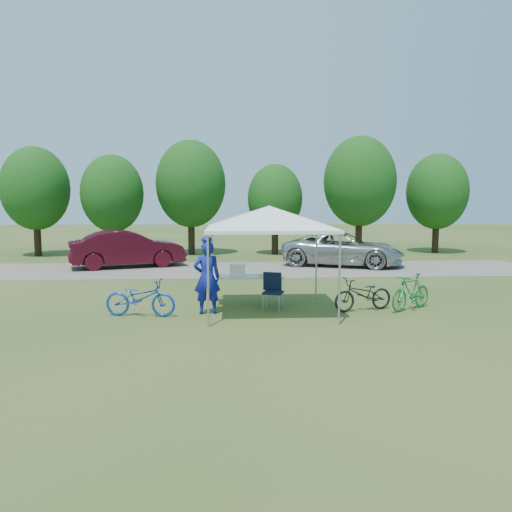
# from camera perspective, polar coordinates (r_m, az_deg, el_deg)

# --- Properties ---
(ground) EXTENTS (100.00, 100.00, 0.00)m
(ground) POSITION_cam_1_polar(r_m,az_deg,el_deg) (13.01, 1.47, -6.34)
(ground) COLOR #2D5119
(ground) RESTS_ON ground
(gravel_strip) EXTENTS (24.00, 5.00, 0.02)m
(gravel_strip) POSITION_cam_1_polar(r_m,az_deg,el_deg) (20.87, -0.35, -1.53)
(gravel_strip) COLOR gray
(gravel_strip) RESTS_ON ground
(canopy) EXTENTS (4.53, 4.53, 3.00)m
(canopy) POSITION_cam_1_polar(r_m,az_deg,el_deg) (12.70, 1.50, 5.42)
(canopy) COLOR #A5A5AA
(canopy) RESTS_ON ground
(treeline) EXTENTS (24.89, 4.28, 6.30)m
(treeline) POSITION_cam_1_polar(r_m,az_deg,el_deg) (26.72, -1.66, 7.74)
(treeline) COLOR #382314
(treeline) RESTS_ON ground
(folding_table) EXTENTS (1.91, 0.79, 0.78)m
(folding_table) POSITION_cam_1_polar(r_m,az_deg,el_deg) (13.85, -0.93, -2.45)
(folding_table) COLOR white
(folding_table) RESTS_ON ground
(folding_chair) EXTENTS (0.62, 0.65, 0.96)m
(folding_chair) POSITION_cam_1_polar(r_m,az_deg,el_deg) (13.22, 1.92, -3.63)
(folding_chair) COLOR black
(folding_chair) RESTS_ON ground
(cooler) EXTENTS (0.44, 0.30, 0.32)m
(cooler) POSITION_cam_1_polar(r_m,az_deg,el_deg) (13.81, -2.14, -1.62)
(cooler) COLOR white
(cooler) RESTS_ON folding_table
(ice_cream_cup) EXTENTS (0.08, 0.08, 0.06)m
(ice_cream_cup) POSITION_cam_1_polar(r_m,az_deg,el_deg) (13.81, 0.57, -2.17)
(ice_cream_cup) COLOR yellow
(ice_cream_cup) RESTS_ON folding_table
(cyclist) EXTENTS (0.73, 0.53, 1.85)m
(cyclist) POSITION_cam_1_polar(r_m,az_deg,el_deg) (12.64, -5.63, -2.47)
(cyclist) COLOR #121C9A
(cyclist) RESTS_ON ground
(bike_blue) EXTENTS (1.84, 0.90, 0.93)m
(bike_blue) POSITION_cam_1_polar(r_m,az_deg,el_deg) (12.70, -13.08, -4.68)
(bike_blue) COLOR #1441B2
(bike_blue) RESTS_ON ground
(bike_green) EXTENTS (1.55, 1.25, 0.95)m
(bike_green) POSITION_cam_1_polar(r_m,az_deg,el_deg) (13.71, 17.28, -3.96)
(bike_green) COLOR #1A7835
(bike_green) RESTS_ON ground
(bike_dark) EXTENTS (1.76, 1.05, 0.88)m
(bike_dark) POSITION_cam_1_polar(r_m,az_deg,el_deg) (13.28, 12.18, -4.30)
(bike_dark) COLOR black
(bike_dark) RESTS_ON ground
(minivan) EXTENTS (5.76, 4.13, 1.46)m
(minivan) POSITION_cam_1_polar(r_m,az_deg,el_deg) (22.29, 9.92, 0.78)
(minivan) COLOR beige
(minivan) RESTS_ON gravel_strip
(sedan) EXTENTS (5.10, 3.15, 1.59)m
(sedan) POSITION_cam_1_polar(r_m,az_deg,el_deg) (22.20, -14.49, 0.82)
(sedan) COLOR #470B1A
(sedan) RESTS_ON gravel_strip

